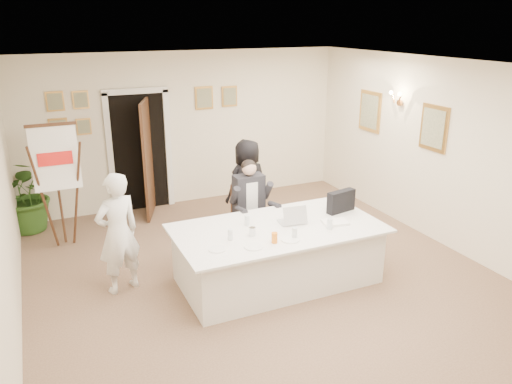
{
  "coord_description": "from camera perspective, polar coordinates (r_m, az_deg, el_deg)",
  "views": [
    {
      "loc": [
        -2.56,
        -5.3,
        3.32
      ],
      "look_at": [
        0.1,
        0.6,
        1.07
      ],
      "focal_mm": 35.0,
      "sensor_mm": 36.0,
      "label": 1
    }
  ],
  "objects": [
    {
      "name": "floor",
      "position": [
        6.76,
        1.36,
        -10.24
      ],
      "size": [
        7.0,
        7.0,
        0.0
      ],
      "primitive_type": "plane",
      "color": "brown",
      "rests_on": "ground"
    },
    {
      "name": "ceiling",
      "position": [
        5.91,
        1.57,
        14.13
      ],
      "size": [
        6.0,
        7.0,
        0.02
      ],
      "primitive_type": "cube",
      "color": "white",
      "rests_on": "wall_back"
    },
    {
      "name": "wall_back",
      "position": [
        9.37,
        -7.93,
        7.16
      ],
      "size": [
        6.0,
        0.1,
        2.8
      ],
      "primitive_type": "cube",
      "color": "beige",
      "rests_on": "floor"
    },
    {
      "name": "wall_front",
      "position": [
        3.67,
        26.69,
        -14.6
      ],
      "size": [
        6.0,
        0.1,
        2.8
      ],
      "primitive_type": "cube",
      "color": "beige",
      "rests_on": "floor"
    },
    {
      "name": "wall_left",
      "position": [
        5.65,
        -27.15,
        -2.88
      ],
      "size": [
        0.1,
        7.0,
        2.8
      ],
      "primitive_type": "cube",
      "color": "beige",
      "rests_on": "floor"
    },
    {
      "name": "wall_right",
      "position": [
        7.92,
        21.46,
        3.8
      ],
      "size": [
        0.1,
        7.0,
        2.8
      ],
      "primitive_type": "cube",
      "color": "beige",
      "rests_on": "floor"
    },
    {
      "name": "doorway",
      "position": [
        9.07,
        -12.85,
        4.15
      ],
      "size": [
        1.14,
        0.86,
        2.2
      ],
      "color": "black",
      "rests_on": "floor"
    },
    {
      "name": "pictures_back_wall",
      "position": [
        9.07,
        -12.91,
        9.37
      ],
      "size": [
        3.4,
        0.06,
        0.8
      ],
      "primitive_type": null,
      "color": "gold",
      "rests_on": "wall_back"
    },
    {
      "name": "pictures_right_wall",
      "position": [
        8.68,
        16.01,
        8.02
      ],
      "size": [
        0.06,
        2.2,
        0.8
      ],
      "primitive_type": null,
      "color": "gold",
      "rests_on": "wall_right"
    },
    {
      "name": "wall_sconce",
      "position": [
        8.58,
        15.86,
        10.29
      ],
      "size": [
        0.2,
        0.3,
        0.24
      ],
      "primitive_type": null,
      "color": "#B06F38",
      "rests_on": "wall_right"
    },
    {
      "name": "conference_table",
      "position": [
        6.62,
        2.48,
        -7.07
      ],
      "size": [
        2.69,
        1.43,
        0.78
      ],
      "color": "white",
      "rests_on": "floor"
    },
    {
      "name": "seated_man",
      "position": [
        7.4,
        -0.67,
        -1.52
      ],
      "size": [
        0.71,
        0.75,
        1.41
      ],
      "primitive_type": null,
      "rotation": [
        0.0,
        0.0,
        0.19
      ],
      "color": "black",
      "rests_on": "floor"
    },
    {
      "name": "flip_chart",
      "position": [
        8.0,
        -21.54,
        -0.05
      ],
      "size": [
        0.66,
        0.42,
        1.88
      ],
      "color": "#3B2412",
      "rests_on": "floor"
    },
    {
      "name": "standing_man",
      "position": [
        6.47,
        -15.49,
        -4.58
      ],
      "size": [
        0.67,
        0.54,
        1.58
      ],
      "primitive_type": "imported",
      "rotation": [
        0.0,
        0.0,
        3.47
      ],
      "color": "white",
      "rests_on": "floor"
    },
    {
      "name": "standing_woman",
      "position": [
        8.17,
        -0.97,
        0.86
      ],
      "size": [
        0.81,
        0.6,
        1.5
      ],
      "primitive_type": "imported",
      "rotation": [
        0.0,
        0.0,
        3.31
      ],
      "color": "black",
      "rests_on": "floor"
    },
    {
      "name": "potted_palm",
      "position": [
        8.92,
        -24.58,
        -0.21
      ],
      "size": [
        1.18,
        1.04,
        1.25
      ],
      "primitive_type": "imported",
      "rotation": [
        0.0,
        0.0,
        -0.06
      ],
      "color": "#2B551C",
      "rests_on": "floor"
    },
    {
      "name": "laptop",
      "position": [
        6.57,
        4.02,
        -2.34
      ],
      "size": [
        0.36,
        0.38,
        0.28
      ],
      "primitive_type": null,
      "rotation": [
        0.0,
        0.0,
        -0.13
      ],
      "color": "#B7BABC",
      "rests_on": "conference_table"
    },
    {
      "name": "laptop_bag",
      "position": [
        7.02,
        9.69,
        -1.05
      ],
      "size": [
        0.45,
        0.2,
        0.3
      ],
      "primitive_type": "cube",
      "rotation": [
        0.0,
        0.0,
        0.19
      ],
      "color": "black",
      "rests_on": "conference_table"
    },
    {
      "name": "paper_stack",
      "position": [
        6.64,
        9.03,
        -3.44
      ],
      "size": [
        0.37,
        0.29,
        0.03
      ],
      "primitive_type": "cube",
      "rotation": [
        0.0,
        0.0,
        -0.18
      ],
      "color": "white",
      "rests_on": "conference_table"
    },
    {
      "name": "plate_left",
      "position": [
        5.86,
        -4.46,
        -6.55
      ],
      "size": [
        0.24,
        0.24,
        0.01
      ],
      "primitive_type": "cylinder",
      "rotation": [
        0.0,
        0.0,
        0.19
      ],
      "color": "white",
      "rests_on": "conference_table"
    },
    {
      "name": "plate_mid",
      "position": [
        5.9,
        -0.28,
        -6.28
      ],
      "size": [
        0.25,
        0.25,
        0.01
      ],
      "primitive_type": "cylinder",
      "rotation": [
        0.0,
        0.0,
        0.12
      ],
      "color": "white",
      "rests_on": "conference_table"
    },
    {
      "name": "plate_near",
      "position": [
        6.1,
        3.94,
        -5.45
      ],
      "size": [
        0.24,
        0.24,
        0.01
      ],
      "primitive_type": "cylinder",
      "rotation": [
        0.0,
        0.0,
        -0.01
      ],
      "color": "white",
      "rests_on": "conference_table"
    },
    {
      "name": "glass_a",
      "position": [
        6.07,
        -2.96,
        -4.9
      ],
      "size": [
        0.07,
        0.07,
        0.14
      ],
      "primitive_type": "cylinder",
      "rotation": [
        0.0,
        0.0,
        0.14
      ],
      "color": "silver",
      "rests_on": "conference_table"
    },
    {
      "name": "glass_b",
      "position": [
        6.13,
        4.43,
        -4.67
      ],
      "size": [
        0.07,
        0.07,
        0.14
      ],
      "primitive_type": "cylinder",
      "rotation": [
        0.0,
        0.0,
        -0.06
      ],
      "color": "silver",
      "rests_on": "conference_table"
    },
    {
      "name": "glass_c",
      "position": [
        6.45,
        8.42,
        -3.61
      ],
      "size": [
        0.07,
        0.07,
        0.14
      ],
      "primitive_type": "cylinder",
      "rotation": [
        0.0,
        0.0,
        -0.08
      ],
      "color": "silver",
      "rests_on": "conference_table"
    },
    {
      "name": "glass_d",
      "position": [
        6.48,
        -1.02,
        -3.26
      ],
      "size": [
        0.08,
        0.08,
        0.14
      ],
      "primitive_type": "cylinder",
      "rotation": [
        0.0,
        0.0,
        0.15
      ],
      "color": "silver",
      "rests_on": "conference_table"
    },
    {
      "name": "oj_glass",
      "position": [
        6.0,
        2.13,
        -5.25
      ],
      "size": [
        0.08,
        0.08,
        0.13
      ],
      "primitive_type": "cylinder",
      "rotation": [
        0.0,
        0.0,
        0.08
      ],
      "color": "orange",
      "rests_on": "conference_table"
    },
    {
      "name": "steel_jug",
      "position": [
        6.19,
        -0.42,
        -4.54
      ],
      "size": [
        0.1,
        0.1,
        0.11
      ],
      "primitive_type": "cylinder",
      "rotation": [
        0.0,
        0.0,
        -0.35
      ],
      "color": "silver",
      "rests_on": "conference_table"
    }
  ]
}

